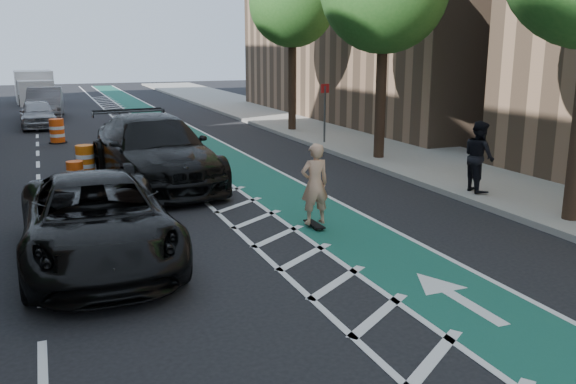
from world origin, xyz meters
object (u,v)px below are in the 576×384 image
suv_near (97,220)px  suv_far (154,151)px  skateboarder (315,184)px  barrel_a (75,176)px

suv_near → suv_far: 6.60m
skateboarder → barrel_a: size_ratio=2.26×
suv_near → barrel_a: size_ratio=7.19×
suv_far → barrel_a: suv_far is taller
barrel_a → suv_far: bearing=-4.4°
suv_near → suv_far: bearing=71.0°
barrel_a → skateboarder: bearing=-51.9°
suv_far → barrel_a: (-2.20, 0.17, -0.61)m
suv_near → barrel_a: (-0.05, 6.41, -0.42)m
skateboarder → suv_near: (-4.63, -0.43, -0.21)m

